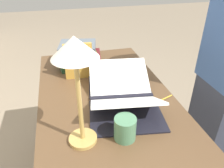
{
  "coord_description": "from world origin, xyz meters",
  "views": [
    {
      "loc": [
        -1.01,
        0.21,
        1.45
      ],
      "look_at": [
        -0.05,
        -0.03,
        0.86
      ],
      "focal_mm": 35.0,
      "sensor_mm": 36.0,
      "label": 1
    }
  ],
  "objects": [
    {
      "name": "book_stack_tall",
      "position": [
        0.38,
        0.1,
        0.86
      ],
      "size": [
        0.24,
        0.32,
        0.16
      ],
      "color": "#234C2D",
      "rests_on": "reading_desk"
    },
    {
      "name": "open_book",
      "position": [
        -0.08,
        -0.08,
        0.82
      ],
      "size": [
        0.61,
        0.43,
        0.13
      ],
      "rotation": [
        0.0,
        0.0,
        -0.14
      ],
      "color": "black",
      "rests_on": "reading_desk"
    },
    {
      "name": "reading_desk",
      "position": [
        0.0,
        0.0,
        0.66
      ],
      "size": [
        1.22,
        0.72,
        0.78
      ],
      "color": "brown",
      "rests_on": "ground_plane"
    },
    {
      "name": "pencil",
      "position": [
        -0.15,
        -0.28,
        0.78
      ],
      "size": [
        0.06,
        0.15,
        0.01
      ],
      "rotation": [
        0.0,
        0.0,
        0.36
      ],
      "color": "gold",
      "rests_on": "reading_desk"
    },
    {
      "name": "book_standing_upright",
      "position": [
        0.21,
        0.11,
        0.89
      ],
      "size": [
        0.03,
        0.17,
        0.23
      ],
      "rotation": [
        0.0,
        0.0,
        -0.06
      ],
      "color": "#BC8933",
      "rests_on": "reading_desk"
    },
    {
      "name": "coffee_mug",
      "position": [
        -0.37,
        -0.01,
        0.83
      ],
      "size": [
        0.12,
        0.09,
        0.1
      ],
      "rotation": [
        0.0,
        0.0,
        0.27
      ],
      "color": "#4C7F5B",
      "rests_on": "reading_desk"
    },
    {
      "name": "reading_lamp",
      "position": [
        -0.34,
        0.17,
        1.15
      ],
      "size": [
        0.16,
        0.16,
        0.45
      ],
      "color": "tan",
      "rests_on": "reading_desk"
    }
  ]
}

